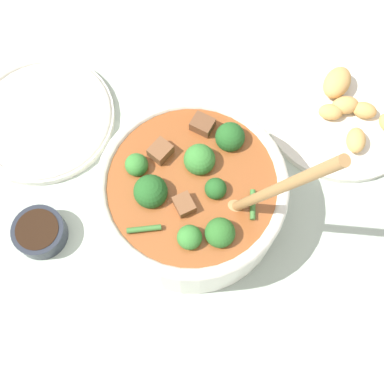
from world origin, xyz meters
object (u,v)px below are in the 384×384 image
Objects in this scene: food_plate at (342,109)px; condiment_bowl at (40,232)px; empty_plate at (42,117)px; stew_bowl at (192,194)px.

condiment_bowl is at bearing -137.82° from food_plate.
food_plate is (0.44, 0.16, 0.00)m from empty_plate.
stew_bowl is 0.22m from condiment_bowl.
empty_plate is 0.47m from food_plate.
stew_bowl reaches higher than empty_plate.
stew_bowl is 4.31× the size of condiment_bowl.
food_plate is (0.36, 0.33, -0.01)m from condiment_bowl.
empty_plate is 0.93× the size of food_plate.
food_plate is at bearing 42.18° from condiment_bowl.
condiment_bowl is at bearing -151.07° from stew_bowl.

